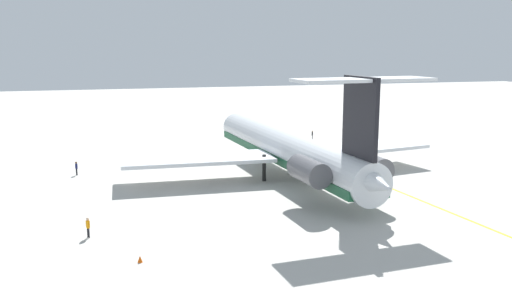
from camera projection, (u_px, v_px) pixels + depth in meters
ground at (350, 171)px, 73.50m from camera, size 317.07×317.07×0.00m
main_jetliner at (290, 150)px, 68.79m from camera, size 46.82×41.53×13.63m
ground_crew_near_tail at (76, 167)px, 71.11m from camera, size 0.37×0.32×1.80m
ground_crew_portside at (88, 225)px, 47.75m from camera, size 0.36×0.35×1.83m
ground_crew_starboard at (312, 134)px, 98.24m from camera, size 0.41×0.27×1.66m
safety_cone_nose at (140, 259)px, 42.43m from camera, size 0.40×0.40×0.55m
taxiway_centreline at (351, 172)px, 73.23m from camera, size 93.16×7.35×0.01m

